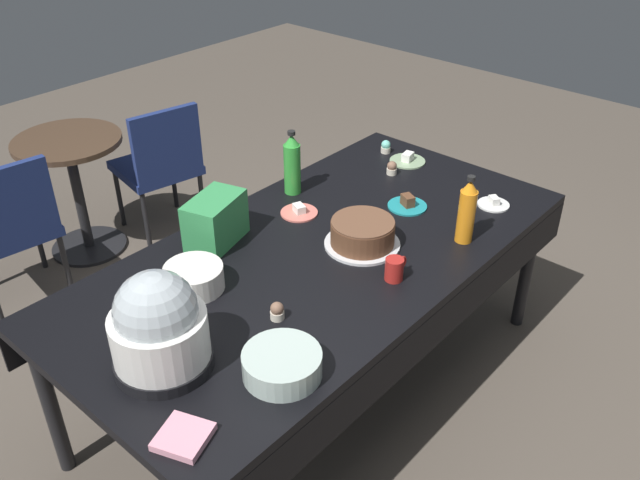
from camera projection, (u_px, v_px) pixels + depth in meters
ground at (320, 385)px, 3.12m from camera, size 9.00×9.00×0.00m
potluck_table at (320, 263)px, 2.75m from camera, size 2.20×1.10×0.75m
frosted_layer_cake at (363, 234)px, 2.72m from camera, size 0.31×0.31×0.12m
slow_cooker at (159, 327)px, 2.07m from camera, size 0.32×0.32×0.35m
glass_salad_bowl at (282, 364)px, 2.10m from camera, size 0.25×0.25×0.08m
ceramic_snack_bowl at (194, 278)px, 2.48m from camera, size 0.22×0.22×0.09m
dessert_plate_white at (493, 203)px, 3.02m from camera, size 0.14×0.14×0.04m
dessert_plate_coral at (299, 212)px, 2.96m from camera, size 0.16×0.16×0.04m
dessert_plate_teal at (407, 204)px, 3.01m from camera, size 0.18×0.18×0.06m
dessert_plate_sage at (408, 160)px, 3.40m from camera, size 0.18×0.18×0.05m
cupcake_mint at (277, 311)px, 2.34m from camera, size 0.05×0.05×0.07m
cupcake_berry at (392, 168)px, 3.27m from camera, size 0.05×0.05×0.07m
cupcake_vanilla at (386, 147)px, 3.48m from camera, size 0.05×0.05×0.07m
soda_bottle_lime_soda at (292, 164)px, 3.06m from camera, size 0.08×0.08×0.31m
soda_bottle_orange_juice at (467, 212)px, 2.71m from camera, size 0.07×0.07×0.30m
coffee_mug_tan at (135, 302)px, 2.36m from camera, size 0.11×0.07×0.09m
coffee_mug_red at (395, 269)px, 2.53m from camera, size 0.11×0.07×0.09m
soda_carton at (215, 220)px, 2.72m from camera, size 0.29×0.23×0.20m
paper_napkin_stack at (183, 437)px, 1.89m from camera, size 0.18×0.18×0.02m
maroon_chair_left at (9, 224)px, 3.39m from camera, size 0.49×0.49×0.85m
maroon_chair_right at (160, 162)px, 3.99m from camera, size 0.51×0.51×0.85m
round_cafe_table at (74, 175)px, 3.84m from camera, size 0.60×0.60×0.72m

